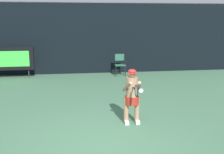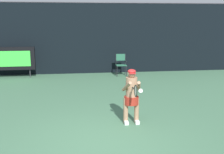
{
  "view_description": "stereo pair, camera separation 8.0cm",
  "coord_description": "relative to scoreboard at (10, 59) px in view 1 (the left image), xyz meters",
  "views": [
    {
      "loc": [
        -0.6,
        -5.81,
        2.8
      ],
      "look_at": [
        0.56,
        2.37,
        1.05
      ],
      "focal_mm": 43.79,
      "sensor_mm": 36.0,
      "label": 1
    },
    {
      "loc": [
        -0.52,
        -5.82,
        2.8
      ],
      "look_at": [
        0.56,
        2.37,
        1.05
      ],
      "focal_mm": 43.79,
      "sensor_mm": 36.0,
      "label": 2
    }
  ],
  "objects": [
    {
      "name": "scoreboard",
      "position": [
        0.0,
        0.0,
        0.0
      ],
      "size": [
        2.2,
        0.21,
        1.5
      ],
      "color": "black",
      "rests_on": "ground"
    },
    {
      "name": "backdrop_screen",
      "position": [
        3.62,
        0.77,
        0.86
      ],
      "size": [
        18.0,
        0.12,
        3.66
      ],
      "color": "black",
      "rests_on": "ground"
    },
    {
      "name": "water_bottle",
      "position": [
        5.83,
        -0.55,
        -0.82
      ],
      "size": [
        0.07,
        0.07,
        0.27
      ],
      "color": "blue",
      "rests_on": "ground"
    },
    {
      "name": "umpire_chair",
      "position": [
        5.34,
        -0.08,
        -0.33
      ],
      "size": [
        0.52,
        0.44,
        1.08
      ],
      "color": "black",
      "rests_on": "ground"
    },
    {
      "name": "tennis_player",
      "position": [
        4.55,
        -6.58,
        -0.12
      ],
      "size": [
        0.53,
        0.6,
        1.5
      ],
      "color": "white",
      "rests_on": "ground"
    },
    {
      "name": "tennis_racket",
      "position": [
        4.55,
        -7.07,
        0.1
      ],
      "size": [
        0.03,
        0.6,
        0.31
      ],
      "rotation": [
        0.0,
        0.0,
        0.33
      ],
      "color": "black"
    },
    {
      "name": "ground",
      "position": [
        3.62,
        -7.92,
        -0.96
      ],
      "size": [
        18.0,
        22.0,
        0.03
      ],
      "color": "#436F50"
    }
  ]
}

